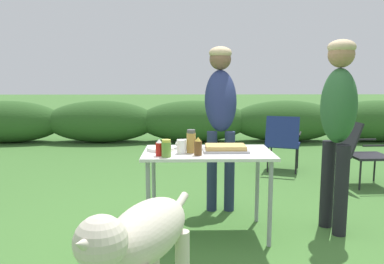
{
  "coord_description": "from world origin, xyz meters",
  "views": [
    {
      "loc": [
        -0.2,
        -3.16,
        1.36
      ],
      "look_at": [
        -0.13,
        0.12,
        0.89
      ],
      "focal_mm": 35.0,
      "sensor_mm": 36.0,
      "label": 1
    }
  ],
  "objects": [
    {
      "name": "plate_stack",
      "position": [
        -0.41,
        0.04,
        0.75
      ],
      "size": [
        0.24,
        0.24,
        0.03
      ],
      "primitive_type": "cylinder",
      "color": "white",
      "rests_on": "folding_table"
    },
    {
      "name": "food_tray",
      "position": [
        0.15,
        -0.01,
        0.77
      ],
      "size": [
        0.38,
        0.25,
        0.06
      ],
      "color": "#9E9EA3",
      "rests_on": "folding_table"
    },
    {
      "name": "ketchup_bottle",
      "position": [
        -0.4,
        -0.19,
        0.81
      ],
      "size": [
        0.06,
        0.06,
        0.14
      ],
      "color": "red",
      "rests_on": "folding_table"
    },
    {
      "name": "folding_table",
      "position": [
        0.0,
        0.0,
        0.66
      ],
      "size": [
        1.1,
        0.64,
        0.74
      ],
      "color": "silver",
      "rests_on": "ground"
    },
    {
      "name": "relish_jar",
      "position": [
        -0.34,
        -0.23,
        0.81
      ],
      "size": [
        0.08,
        0.08,
        0.14
      ],
      "color": "olive",
      "rests_on": "folding_table"
    },
    {
      "name": "camp_chair_near_hedge",
      "position": [
        1.24,
        2.2,
        0.47
      ],
      "size": [
        0.64,
        0.71,
        0.83
      ],
      "rotation": [
        0.0,
        0.0,
        -0.35
      ],
      "color": "navy",
      "rests_on": "ground"
    },
    {
      "name": "paper_cup_stack",
      "position": [
        -0.22,
        -0.09,
        0.8
      ],
      "size": [
        0.08,
        0.08,
        0.12
      ],
      "primitive_type": "cylinder",
      "color": "white",
      "rests_on": "folding_table"
    },
    {
      "name": "beer_bottle",
      "position": [
        -0.09,
        -0.17,
        0.81
      ],
      "size": [
        0.06,
        0.06,
        0.15
      ],
      "color": "brown",
      "rests_on": "folding_table"
    },
    {
      "name": "spice_jar",
      "position": [
        -0.14,
        -0.06,
        0.84
      ],
      "size": [
        0.08,
        0.08,
        0.2
      ],
      "color": "#B2893D",
      "rests_on": "folding_table"
    },
    {
      "name": "standing_person_in_dark_puffer",
      "position": [
        0.18,
        0.71,
        1.09
      ],
      "size": [
        0.34,
        0.49,
        1.7
      ],
      "rotation": [
        0.0,
        0.0,
        -0.03
      ],
      "color": "#232D4C",
      "rests_on": "ground"
    },
    {
      "name": "shrub_hedge",
      "position": [
        0.0,
        4.88,
        0.45
      ],
      "size": [
        14.4,
        0.9,
        0.9
      ],
      "color": "#2D5623",
      "rests_on": "ground"
    },
    {
      "name": "camp_chair_green_behind_table",
      "position": [
        2.03,
        1.45,
        0.47
      ],
      "size": [
        0.6,
        0.5,
        0.83
      ],
      "rotation": [
        0.0,
        0.0,
        -1.54
      ],
      "color": "#232328",
      "rests_on": "ground"
    },
    {
      "name": "dog",
      "position": [
        -0.42,
        -1.32,
        0.53
      ],
      "size": [
        0.57,
        1.04,
        0.78
      ],
      "rotation": [
        0.0,
        0.0,
        2.73
      ],
      "color": "beige",
      "rests_on": "ground"
    },
    {
      "name": "ground_plane",
      "position": [
        0.0,
        0.0,
        0.0
      ],
      "size": [
        60.0,
        60.0,
        0.0
      ],
      "primitive_type": "plane",
      "color": "#3D6B2D"
    },
    {
      "name": "mixing_bowl",
      "position": [
        -0.17,
        0.14,
        0.78
      ],
      "size": [
        0.22,
        0.22,
        0.08
      ],
      "primitive_type": "ellipsoid",
      "color": "#ADBC99",
      "rests_on": "folding_table"
    },
    {
      "name": "standing_person_in_gray_fleece",
      "position": [
        1.13,
        0.04,
        1.05
      ],
      "size": [
        0.34,
        0.42,
        1.69
      ],
      "rotation": [
        0.0,
        0.0,
        -1.34
      ],
      "color": "black",
      "rests_on": "ground"
    }
  ]
}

